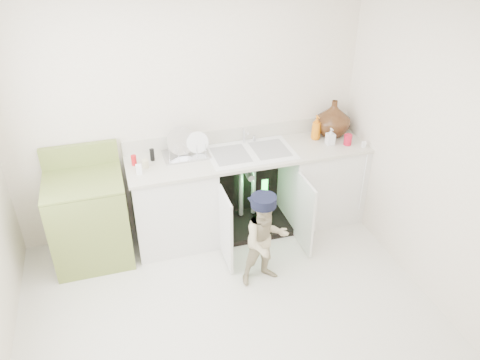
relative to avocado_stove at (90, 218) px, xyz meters
The scene contains 5 objects.
ground 1.65m from the avocado_stove, 48.07° to the right, with size 3.50×3.50×0.00m, color silver.
room_shell 1.78m from the avocado_stove, 48.07° to the right, with size 6.00×5.50×1.26m.
counter_run 1.66m from the avocado_stove, ahead, with size 2.44×1.02×1.28m.
avocado_stove is the anchor object (origin of this frame).
repair_worker 1.69m from the avocado_stove, 28.54° to the right, with size 0.47×0.68×0.91m.
Camera 1 is at (-0.75, -2.70, 3.04)m, focal length 35.00 mm.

